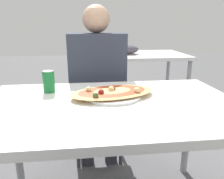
{
  "coord_description": "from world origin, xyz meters",
  "views": [
    {
      "loc": [
        -0.11,
        -1.03,
        1.1
      ],
      "look_at": [
        0.01,
        0.03,
        0.78
      ],
      "focal_mm": 35.0,
      "sensor_mm": 36.0,
      "label": 1
    }
  ],
  "objects_px": {
    "dining_table": "(111,115)",
    "soda_can": "(49,82)",
    "pizza_main": "(112,93)",
    "chair_far_seated": "(97,96)",
    "person_seated": "(97,74)"
  },
  "relations": [
    {
      "from": "dining_table",
      "to": "soda_can",
      "type": "height_order",
      "value": "soda_can"
    },
    {
      "from": "pizza_main",
      "to": "soda_can",
      "type": "relative_size",
      "value": 4.06
    },
    {
      "from": "chair_far_seated",
      "to": "pizza_main",
      "type": "xyz_separation_m",
      "value": [
        0.06,
        -0.63,
        0.23
      ]
    },
    {
      "from": "person_seated",
      "to": "dining_table",
      "type": "bearing_deg",
      "value": 93.28
    },
    {
      "from": "soda_can",
      "to": "pizza_main",
      "type": "bearing_deg",
      "value": -18.9
    },
    {
      "from": "person_seated",
      "to": "pizza_main",
      "type": "height_order",
      "value": "person_seated"
    },
    {
      "from": "dining_table",
      "to": "person_seated",
      "type": "bearing_deg",
      "value": 93.28
    },
    {
      "from": "dining_table",
      "to": "chair_far_seated",
      "type": "relative_size",
      "value": 1.48
    },
    {
      "from": "chair_far_seated",
      "to": "person_seated",
      "type": "xyz_separation_m",
      "value": [
        -0.0,
        -0.11,
        0.22
      ]
    },
    {
      "from": "pizza_main",
      "to": "soda_can",
      "type": "bearing_deg",
      "value": 161.1
    },
    {
      "from": "person_seated",
      "to": "soda_can",
      "type": "height_order",
      "value": "person_seated"
    },
    {
      "from": "dining_table",
      "to": "pizza_main",
      "type": "xyz_separation_m",
      "value": [
        0.02,
        0.1,
        0.09
      ]
    },
    {
      "from": "soda_can",
      "to": "person_seated",
      "type": "bearing_deg",
      "value": 53.29
    },
    {
      "from": "dining_table",
      "to": "soda_can",
      "type": "distance_m",
      "value": 0.42
    },
    {
      "from": "dining_table",
      "to": "pizza_main",
      "type": "bearing_deg",
      "value": 78.74
    }
  ]
}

